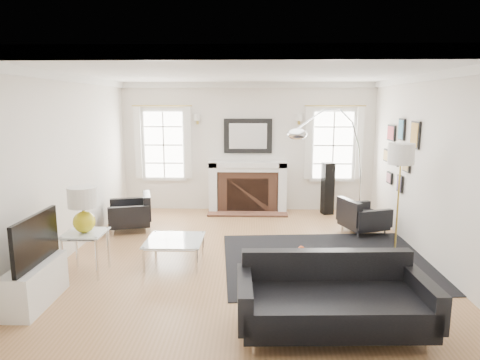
{
  "coord_description": "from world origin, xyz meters",
  "views": [
    {
      "loc": [
        0.11,
        -6.37,
        2.36
      ],
      "look_at": [
        -0.09,
        0.3,
        1.15
      ],
      "focal_mm": 32.0,
      "sensor_mm": 36.0,
      "label": 1
    }
  ],
  "objects_px": {
    "coffee_table": "(175,241)",
    "gourd_lamp": "(83,206)",
    "armchair_right": "(361,217)",
    "sofa": "(332,300)",
    "arc_floor_lamp": "(331,165)",
    "fireplace": "(248,187)",
    "armchair_left": "(133,213)"
  },
  "relations": [
    {
      "from": "coffee_table",
      "to": "gourd_lamp",
      "type": "xyz_separation_m",
      "value": [
        -1.16,
        -0.44,
        0.63
      ]
    },
    {
      "from": "armchair_right",
      "to": "gourd_lamp",
      "type": "xyz_separation_m",
      "value": [
        -4.29,
        -2.04,
        0.67
      ]
    },
    {
      "from": "coffee_table",
      "to": "sofa",
      "type": "bearing_deg",
      "value": -43.35
    },
    {
      "from": "coffee_table",
      "to": "arc_floor_lamp",
      "type": "distance_m",
      "value": 3.15
    },
    {
      "from": "fireplace",
      "to": "coffee_table",
      "type": "distance_m",
      "value": 3.3
    },
    {
      "from": "coffee_table",
      "to": "gourd_lamp",
      "type": "relative_size",
      "value": 1.3
    },
    {
      "from": "armchair_right",
      "to": "gourd_lamp",
      "type": "distance_m",
      "value": 4.8
    },
    {
      "from": "armchair_right",
      "to": "gourd_lamp",
      "type": "height_order",
      "value": "gourd_lamp"
    },
    {
      "from": "sofa",
      "to": "coffee_table",
      "type": "distance_m",
      "value": 2.73
    },
    {
      "from": "fireplace",
      "to": "armchair_right",
      "type": "distance_m",
      "value": 2.6
    },
    {
      "from": "coffee_table",
      "to": "arc_floor_lamp",
      "type": "xyz_separation_m",
      "value": [
        2.56,
        1.59,
        0.93
      ]
    },
    {
      "from": "sofa",
      "to": "armchair_left",
      "type": "bearing_deg",
      "value": 130.97
    },
    {
      "from": "fireplace",
      "to": "armchair_right",
      "type": "xyz_separation_m",
      "value": [
        2.09,
        -1.53,
        -0.25
      ]
    },
    {
      "from": "armchair_left",
      "to": "gourd_lamp",
      "type": "height_order",
      "value": "gourd_lamp"
    },
    {
      "from": "fireplace",
      "to": "coffee_table",
      "type": "bearing_deg",
      "value": -108.47
    },
    {
      "from": "sofa",
      "to": "coffee_table",
      "type": "height_order",
      "value": "sofa"
    },
    {
      "from": "fireplace",
      "to": "arc_floor_lamp",
      "type": "height_order",
      "value": "arc_floor_lamp"
    },
    {
      "from": "gourd_lamp",
      "to": "arc_floor_lamp",
      "type": "height_order",
      "value": "arc_floor_lamp"
    },
    {
      "from": "armchair_left",
      "to": "coffee_table",
      "type": "bearing_deg",
      "value": -56.75
    },
    {
      "from": "sofa",
      "to": "gourd_lamp",
      "type": "relative_size",
      "value": 3.13
    },
    {
      "from": "sofa",
      "to": "arc_floor_lamp",
      "type": "distance_m",
      "value": 3.63
    },
    {
      "from": "armchair_right",
      "to": "fireplace",
      "type": "bearing_deg",
      "value": 143.93
    },
    {
      "from": "armchair_left",
      "to": "armchair_right",
      "type": "height_order",
      "value": "armchair_left"
    },
    {
      "from": "armchair_right",
      "to": "gourd_lamp",
      "type": "relative_size",
      "value": 1.52
    },
    {
      "from": "sofa",
      "to": "coffee_table",
      "type": "bearing_deg",
      "value": 136.65
    },
    {
      "from": "sofa",
      "to": "gourd_lamp",
      "type": "distance_m",
      "value": 3.51
    },
    {
      "from": "coffee_table",
      "to": "armchair_left",
      "type": "bearing_deg",
      "value": 123.25
    },
    {
      "from": "armchair_left",
      "to": "coffee_table",
      "type": "distance_m",
      "value": 2.01
    },
    {
      "from": "armchair_right",
      "to": "arc_floor_lamp",
      "type": "relative_size",
      "value": 0.41
    },
    {
      "from": "fireplace",
      "to": "armchair_right",
      "type": "relative_size",
      "value": 1.75
    },
    {
      "from": "armchair_left",
      "to": "coffee_table",
      "type": "relative_size",
      "value": 1.21
    },
    {
      "from": "fireplace",
      "to": "coffee_table",
      "type": "xyz_separation_m",
      "value": [
        -1.04,
        -3.12,
        -0.21
      ]
    }
  ]
}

